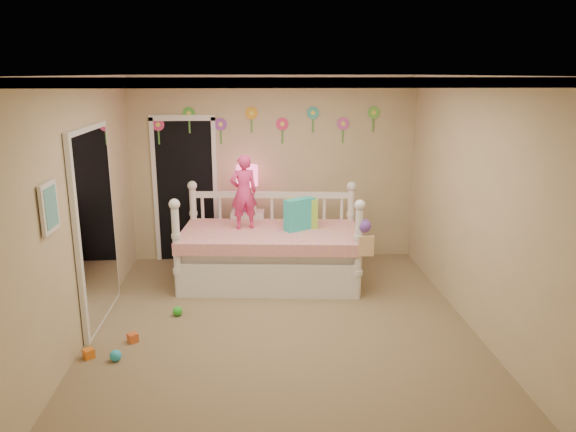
{
  "coord_description": "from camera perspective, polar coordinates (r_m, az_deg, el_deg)",
  "views": [
    {
      "loc": [
        -0.27,
        -5.39,
        2.62
      ],
      "look_at": [
        0.1,
        0.6,
        1.05
      ],
      "focal_mm": 34.13,
      "sensor_mm": 36.0,
      "label": 1
    }
  ],
  "objects": [
    {
      "name": "ceiling",
      "position": [
        5.4,
        -0.69,
        14.43
      ],
      "size": [
        4.0,
        4.5,
        0.01
      ],
      "primitive_type": "cube",
      "color": "white",
      "rests_on": "floor"
    },
    {
      "name": "right_wall",
      "position": [
        6.0,
        18.8,
        1.15
      ],
      "size": [
        0.01,
        4.5,
        2.6
      ],
      "primitive_type": "cube",
      "color": "tan",
      "rests_on": "floor"
    },
    {
      "name": "hanging_bag",
      "position": [
        6.44,
        7.94,
        -2.36
      ],
      "size": [
        0.2,
        0.16,
        0.36
      ],
      "primitive_type": null,
      "color": "beige",
      "rests_on": "daybed"
    },
    {
      "name": "back_wall",
      "position": [
        7.76,
        -1.5,
        4.86
      ],
      "size": [
        4.0,
        0.01,
        2.6
      ],
      "primitive_type": "cube",
      "color": "tan",
      "rests_on": "floor"
    },
    {
      "name": "pillow_turquoise",
      "position": [
        6.93,
        1.2,
        0.18
      ],
      "size": [
        0.41,
        0.34,
        0.4
      ],
      "primitive_type": "cube",
      "rotation": [
        0.0,
        0.0,
        0.57
      ],
      "color": "#27C5B3",
      "rests_on": "daybed"
    },
    {
      "name": "floor",
      "position": [
        6.0,
        -0.61,
        -11.23
      ],
      "size": [
        4.0,
        4.5,
        0.01
      ],
      "primitive_type": "cube",
      "color": "#7F684C",
      "rests_on": "ground"
    },
    {
      "name": "table_lamp",
      "position": [
        7.54,
        -4.27,
        3.62
      ],
      "size": [
        0.3,
        0.3,
        0.65
      ],
      "color": "#DF1D7F",
      "rests_on": "nightstand"
    },
    {
      "name": "left_wall",
      "position": [
        5.82,
        -20.73,
        0.56
      ],
      "size": [
        0.01,
        4.5,
        2.6
      ],
      "primitive_type": "cube",
      "color": "tan",
      "rests_on": "floor"
    },
    {
      "name": "mirror_closet",
      "position": [
        6.14,
        -19.37,
        -1.01
      ],
      "size": [
        0.07,
        1.3,
        2.1
      ],
      "primitive_type": "cube",
      "color": "white",
      "rests_on": "left_wall"
    },
    {
      "name": "nightstand",
      "position": [
        7.73,
        -4.15,
        -2.26
      ],
      "size": [
        0.47,
        0.37,
        0.75
      ],
      "primitive_type": "cube",
      "rotation": [
        0.0,
        0.0,
        -0.06
      ],
      "color": "white",
      "rests_on": "floor"
    },
    {
      "name": "wall_picture",
      "position": [
        4.92,
        -23.63,
        0.84
      ],
      "size": [
        0.05,
        0.34,
        0.42
      ],
      "primitive_type": "cube",
      "color": "white",
      "rests_on": "left_wall"
    },
    {
      "name": "closet_doorway",
      "position": [
        7.85,
        -10.64,
        2.76
      ],
      "size": [
        0.9,
        0.04,
        2.07
      ],
      "primitive_type": "cube",
      "color": "black",
      "rests_on": "back_wall"
    },
    {
      "name": "child",
      "position": [
        6.95,
        -4.64,
        2.49
      ],
      "size": [
        0.39,
        0.3,
        0.95
      ],
      "primitive_type": "imported",
      "rotation": [
        0.0,
        0.0,
        3.38
      ],
      "color": "#EF367F",
      "rests_on": "daybed"
    },
    {
      "name": "pillow_lime",
      "position": [
        7.04,
        1.52,
        0.3
      ],
      "size": [
        0.41,
        0.19,
        0.38
      ],
      "primitive_type": "cube",
      "rotation": [
        0.0,
        0.0,
        -0.12
      ],
      "color": "#9BD440",
      "rests_on": "daybed"
    },
    {
      "name": "crown_molding",
      "position": [
        5.4,
        -0.68,
        14.11
      ],
      "size": [
        4.0,
        4.5,
        0.06
      ],
      "primitive_type": null,
      "color": "white",
      "rests_on": "ceiling"
    },
    {
      "name": "flower_decals",
      "position": [
        7.67,
        -2.21,
        9.55
      ],
      "size": [
        3.4,
        0.02,
        0.5
      ],
      "primitive_type": null,
      "color": "#B2668C",
      "rests_on": "back_wall"
    },
    {
      "name": "toy_scatter",
      "position": [
        5.85,
        -15.45,
        -11.96
      ],
      "size": [
        0.89,
        1.36,
        0.11
      ],
      "primitive_type": null,
      "rotation": [
        0.0,
        0.0,
        0.07
      ],
      "color": "#996666",
      "rests_on": "floor"
    },
    {
      "name": "daybed",
      "position": [
        6.98,
        -1.92,
        -2.04
      ],
      "size": [
        2.37,
        1.41,
        1.23
      ],
      "primitive_type": null,
      "rotation": [
        0.0,
        0.0,
        -0.08
      ],
      "color": "white",
      "rests_on": "floor"
    }
  ]
}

